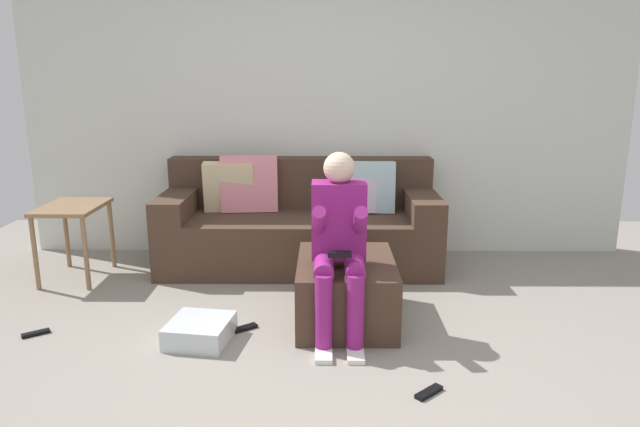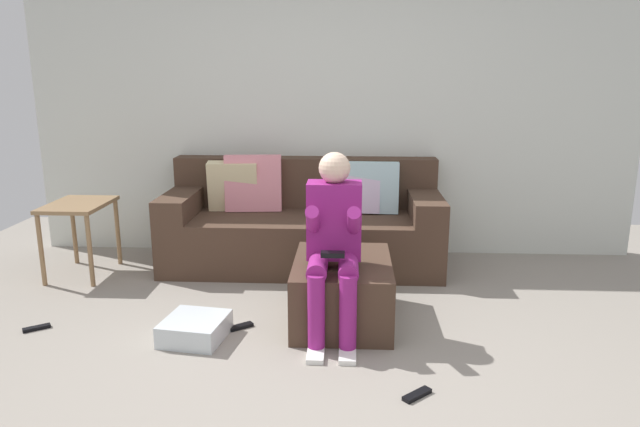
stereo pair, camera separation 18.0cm
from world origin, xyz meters
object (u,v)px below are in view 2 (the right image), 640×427
(couch_sectional, at_px, (303,224))
(storage_bin, at_px, (195,329))
(ottoman, at_px, (342,291))
(person_seated, at_px, (334,237))
(remote_by_storage_bin, at_px, (241,326))
(remote_near_ottoman, at_px, (417,395))
(side_table, at_px, (79,214))
(remote_under_side_table, at_px, (37,328))

(couch_sectional, height_order, storage_bin, couch_sectional)
(couch_sectional, bearing_deg, ottoman, -73.25)
(person_seated, xyz_separation_m, remote_by_storage_bin, (-0.60, 0.04, -0.62))
(remote_by_storage_bin, bearing_deg, remote_near_ottoman, -72.97)
(remote_near_ottoman, bearing_deg, side_table, 103.52)
(remote_under_side_table, bearing_deg, storage_bin, -39.40)
(couch_sectional, bearing_deg, storage_bin, -110.31)
(remote_near_ottoman, relative_size, remote_by_storage_bin, 1.09)
(remote_near_ottoman, bearing_deg, remote_under_side_table, 122.00)
(couch_sectional, distance_m, remote_under_side_table, 2.17)
(remote_by_storage_bin, bearing_deg, couch_sectional, 40.22)
(remote_by_storage_bin, bearing_deg, person_seated, -40.68)
(person_seated, relative_size, remote_by_storage_bin, 7.07)
(person_seated, height_order, side_table, person_seated)
(storage_bin, bearing_deg, side_table, 137.25)
(remote_by_storage_bin, height_order, remote_under_side_table, same)
(couch_sectional, xyz_separation_m, side_table, (-1.77, -0.37, 0.15))
(ottoman, xyz_separation_m, remote_by_storage_bin, (-0.65, -0.16, -0.20))
(side_table, bearing_deg, ottoman, -20.62)
(person_seated, height_order, remote_near_ottoman, person_seated)
(couch_sectional, relative_size, storage_bin, 6.13)
(side_table, relative_size, remote_near_ottoman, 3.42)
(ottoman, bearing_deg, remote_under_side_table, -172.63)
(person_seated, distance_m, storage_bin, 1.03)
(remote_near_ottoman, distance_m, remote_under_side_table, 2.45)
(ottoman, xyz_separation_m, side_table, (-2.12, 0.80, 0.29))
(ottoman, xyz_separation_m, remote_near_ottoman, (0.40, -0.92, -0.20))
(storage_bin, bearing_deg, remote_by_storage_bin, 33.29)
(couch_sectional, xyz_separation_m, remote_by_storage_bin, (-0.30, -1.33, -0.34))
(remote_near_ottoman, xyz_separation_m, remote_by_storage_bin, (-1.05, 0.76, 0.00))
(ottoman, relative_size, remote_near_ottoman, 4.76)
(person_seated, distance_m, remote_under_side_table, 2.00)
(ottoman, distance_m, remote_under_side_table, 1.98)
(side_table, distance_m, remote_near_ottoman, 3.09)
(remote_under_side_table, bearing_deg, person_seated, -33.72)
(remote_under_side_table, bearing_deg, remote_by_storage_bin, -31.34)
(storage_bin, distance_m, side_table, 1.72)
(storage_bin, xyz_separation_m, remote_under_side_table, (-1.05, 0.08, -0.06))
(side_table, height_order, remote_under_side_table, side_table)
(side_table, bearing_deg, remote_near_ottoman, -34.32)
(ottoman, xyz_separation_m, person_seated, (-0.05, -0.20, 0.43))
(storage_bin, xyz_separation_m, remote_near_ottoman, (1.30, -0.59, -0.06))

